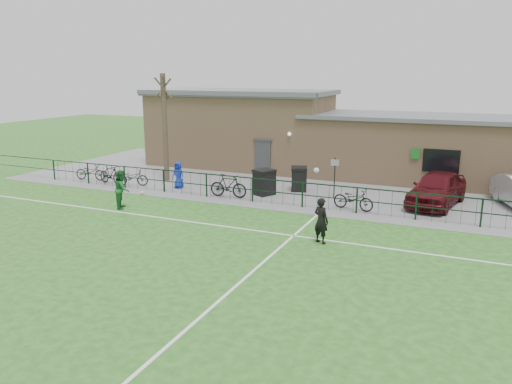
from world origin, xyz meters
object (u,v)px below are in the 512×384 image
at_px(bicycle_a, 90,172).
at_px(ball_ground, 142,193).
at_px(bicycle_d, 228,186).
at_px(bicycle_e, 353,199).
at_px(sign_post, 334,178).
at_px(bicycle_b, 111,174).
at_px(wheelie_bin_left, 264,183).
at_px(bare_tree, 165,128).
at_px(spectator_child, 178,175).
at_px(car_maroon, 437,188).
at_px(wheelie_bin_right, 299,180).
at_px(outfield_player, 122,189).
at_px(bicycle_c, 132,177).

relative_size(bicycle_a, ball_ground, 8.87).
bearing_deg(bicycle_d, bicycle_e, -92.66).
xyz_separation_m(sign_post, bicycle_b, (-12.16, -1.92, -0.47)).
distance_m(wheelie_bin_left, bicycle_e, 4.86).
bearing_deg(ball_ground, sign_post, 19.91).
height_order(bicycle_d, bicycle_e, bicycle_d).
xyz_separation_m(bare_tree, spectator_child, (1.71, -1.46, -2.27)).
bearing_deg(car_maroon, bicycle_b, -160.29).
bearing_deg(wheelie_bin_right, wheelie_bin_left, -149.61).
distance_m(bicycle_b, outfield_player, 5.34).
bearing_deg(bicycle_b, bicycle_c, -74.12).
bearing_deg(bicycle_c, spectator_child, -100.91).
distance_m(sign_post, bicycle_b, 12.32).
xyz_separation_m(bare_tree, bicycle_a, (-4.02, -1.74, -2.50)).
relative_size(wheelie_bin_right, bicycle_b, 0.66).
bearing_deg(wheelie_bin_right, bicycle_b, 174.56).
distance_m(bare_tree, bicycle_c, 3.32).
relative_size(bicycle_c, bicycle_d, 0.91).
bearing_deg(sign_post, ball_ground, -160.09).
relative_size(sign_post, outfield_player, 1.14).
distance_m(bicycle_a, spectator_child, 5.75).
bearing_deg(ball_ground, bicycle_b, 156.14).
height_order(bicycle_b, bicycle_c, bicycle_b).
distance_m(bicycle_a, ball_ground, 5.12).
height_order(bicycle_e, ball_ground, bicycle_e).
bearing_deg(bare_tree, bicycle_d, -23.29).
bearing_deg(car_maroon, wheelie_bin_right, -170.21).
relative_size(wheelie_bin_right, bicycle_c, 0.67).
bearing_deg(bicycle_b, wheelie_bin_left, -72.19).
height_order(bicycle_c, bicycle_d, bicycle_d).
height_order(wheelie_bin_right, bicycle_d, wheelie_bin_right).
xyz_separation_m(sign_post, spectator_child, (-8.14, -1.31, -0.29)).
distance_m(wheelie_bin_left, bicycle_d, 1.85).
bearing_deg(bicycle_b, outfield_player, -123.98).
bearing_deg(bicycle_e, bicycle_d, 101.93).
bearing_deg(bare_tree, bicycle_b, -137.99).
bearing_deg(bicycle_a, bicycle_c, -102.99).
bearing_deg(sign_post, bicycle_e, -53.17).
xyz_separation_m(bicycle_c, bicycle_d, (5.99, -0.22, 0.12)).
xyz_separation_m(bare_tree, bicycle_c, (-0.94, -1.95, -2.52)).
bearing_deg(wheelie_bin_left, bare_tree, -163.97).
height_order(bicycle_a, ball_ground, bicycle_a).
height_order(sign_post, bicycle_a, sign_post).
bearing_deg(bicycle_e, ball_ground, 108.13).
xyz_separation_m(bare_tree, outfield_player, (1.48, -5.83, -2.12)).
relative_size(bare_tree, bicycle_a, 3.27).
height_order(bicycle_a, spectator_child, spectator_child).
xyz_separation_m(wheelie_bin_right, bicycle_b, (-10.08, -2.65, -0.05)).
xyz_separation_m(sign_post, outfield_player, (-8.38, -5.67, -0.14)).
relative_size(bare_tree, bicycle_d, 3.13).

